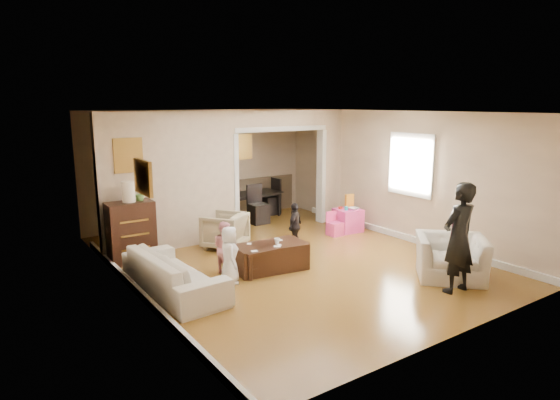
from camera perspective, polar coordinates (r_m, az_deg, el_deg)
floor at (r=8.62m, az=0.75°, el=-7.08°), size 7.00×7.00×0.00m
partition_left at (r=9.23m, az=-12.76°, el=2.20°), size 2.75×0.18×2.60m
partition_right at (r=11.20m, az=5.88°, el=4.03°), size 0.55×0.18×2.60m
partition_header at (r=10.28m, az=0.05°, el=9.72°), size 2.22×0.18×0.35m
window_pane at (r=9.80m, az=15.39°, el=4.08°), size 0.03×0.95×1.10m
framed_art_partition at (r=8.80m, az=-17.69°, el=5.11°), size 0.45×0.03×0.55m
framed_art_sofa_wall at (r=6.47m, az=-16.07°, el=2.64°), size 0.03×0.55×0.40m
framed_art_alcove at (r=11.71m, az=-4.51°, el=6.35°), size 0.45×0.03×0.55m
sofa at (r=7.27m, az=-12.56°, el=-8.44°), size 0.94×2.12×0.60m
armchair_back at (r=9.25m, az=-6.61°, el=-3.64°), size 1.03×1.04×0.68m
armchair_front at (r=8.11m, az=19.72°, el=-6.47°), size 1.38×1.38×0.68m
dresser at (r=8.74m, az=-17.37°, el=-3.68°), size 0.78×0.44×1.07m
table_lamp at (r=8.58m, az=-17.65°, el=0.95°), size 0.22×0.22×0.36m
potted_plant at (r=8.65m, az=-16.37°, el=0.80°), size 0.24×0.21×0.27m
coffee_table at (r=8.03m, az=-1.15°, el=-6.81°), size 1.26×0.76×0.45m
coffee_cup at (r=7.96m, az=-0.35°, el=-4.93°), size 0.12×0.12×0.09m
play_table at (r=10.49m, az=8.11°, el=-2.40°), size 0.56×0.56×0.49m
cereal_box at (r=10.56m, az=8.28°, el=-0.12°), size 0.21×0.09×0.30m
cyan_cup at (r=10.32m, az=7.93°, el=-0.99°), size 0.08×0.08×0.08m
toy_block at (r=10.44m, az=7.22°, el=-0.92°), size 0.09×0.08×0.05m
play_bowl at (r=10.38m, az=8.80°, el=-1.03°), size 0.24×0.24×0.05m
dining_table at (r=11.60m, az=-4.27°, el=-0.66°), size 1.81×1.09×0.61m
adult_person at (r=7.43m, az=20.58°, el=-4.25°), size 0.60×0.40×1.65m
child_kneel_a at (r=7.43m, az=-6.05°, el=-6.56°), size 0.41×0.51×0.90m
child_kneel_b at (r=7.88m, az=-6.64°, el=-5.64°), size 0.41×0.48×0.87m
child_toddler at (r=9.13m, az=1.80°, el=-3.09°), size 0.56×0.46×0.89m
craft_papers at (r=7.87m, az=-1.50°, el=-5.48°), size 0.79×0.51×0.00m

